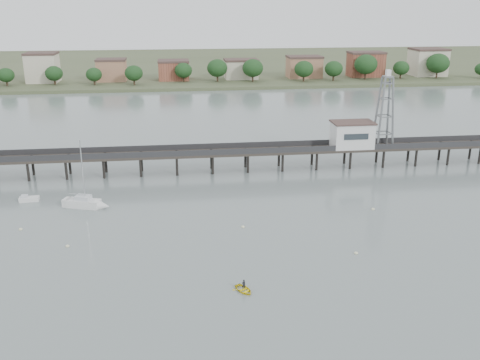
{
  "coord_description": "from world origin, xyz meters",
  "views": [
    {
      "loc": [
        -10.61,
        -41.59,
        32.37
      ],
      "look_at": [
        -0.12,
        42.0,
        4.0
      ],
      "focal_mm": 40.0,
      "sensor_mm": 36.0,
      "label": 1
    }
  ],
  "objects_px": {
    "lattice_tower": "(385,112)",
    "yellow_dinghy": "(244,291)",
    "sailboat_b": "(90,204)",
    "white_tender": "(29,199)",
    "pier": "(229,152)"
  },
  "relations": [
    {
      "from": "lattice_tower",
      "to": "sailboat_b",
      "type": "relative_size",
      "value": 1.29
    },
    {
      "from": "sailboat_b",
      "to": "white_tender",
      "type": "xyz_separation_m",
      "value": [
        -10.72,
        4.3,
        -0.26
      ]
    },
    {
      "from": "pier",
      "to": "white_tender",
      "type": "relative_size",
      "value": 45.24
    },
    {
      "from": "pier",
      "to": "sailboat_b",
      "type": "bearing_deg",
      "value": -145.36
    },
    {
      "from": "lattice_tower",
      "to": "yellow_dinghy",
      "type": "relative_size",
      "value": 5.57
    },
    {
      "from": "lattice_tower",
      "to": "white_tender",
      "type": "distance_m",
      "value": 69.25
    },
    {
      "from": "pier",
      "to": "yellow_dinghy",
      "type": "xyz_separation_m",
      "value": [
        -3.31,
        -46.84,
        -3.79
      ]
    },
    {
      "from": "pier",
      "to": "lattice_tower",
      "type": "height_order",
      "value": "lattice_tower"
    },
    {
      "from": "lattice_tower",
      "to": "sailboat_b",
      "type": "bearing_deg",
      "value": -163.02
    },
    {
      "from": "white_tender",
      "to": "yellow_dinghy",
      "type": "bearing_deg",
      "value": -50.63
    },
    {
      "from": "lattice_tower",
      "to": "pier",
      "type": "bearing_deg",
      "value": -180.0
    },
    {
      "from": "white_tender",
      "to": "yellow_dinghy",
      "type": "xyz_separation_m",
      "value": [
        32.37,
        -33.89,
        -0.39
      ]
    },
    {
      "from": "lattice_tower",
      "to": "yellow_dinghy",
      "type": "height_order",
      "value": "lattice_tower"
    },
    {
      "from": "pier",
      "to": "white_tender",
      "type": "distance_m",
      "value": 38.11
    },
    {
      "from": "white_tender",
      "to": "pier",
      "type": "bearing_deg",
      "value": 15.63
    }
  ]
}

